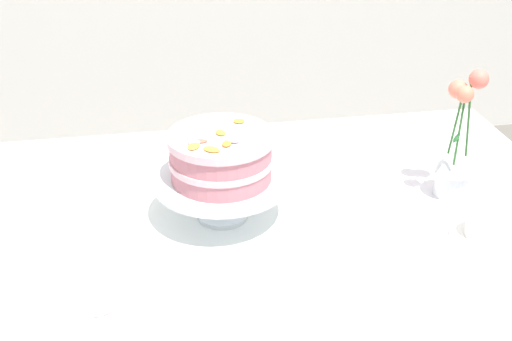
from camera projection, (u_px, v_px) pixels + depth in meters
dining_table at (280, 259)px, 1.46m from camera, size 1.40×1.00×0.74m
linen_napkin at (223, 217)px, 1.44m from camera, size 0.39×0.39×0.00m
cake_stand at (222, 185)px, 1.40m from camera, size 0.29×0.29×0.10m
layer_cake at (221, 156)px, 1.37m from camera, size 0.22×0.22×0.11m
flower_vase at (456, 155)px, 1.48m from camera, size 0.10×0.10×0.30m
teacup at (484, 229)px, 1.36m from camera, size 0.13×0.13×0.06m
loose_petal_0 at (102, 311)px, 1.17m from camera, size 0.05×0.04×0.00m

